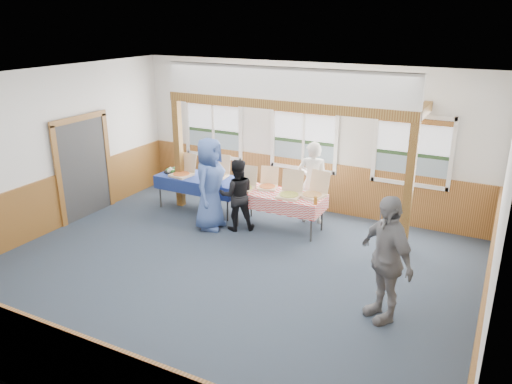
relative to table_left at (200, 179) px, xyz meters
The scene contains 31 objects.
floor 3.09m from the table_left, 49.71° to the right, with size 8.00×8.00×0.00m, color #283642.
ceiling 3.91m from the table_left, 49.71° to the right, with size 8.00×8.00×0.00m, color white.
wall_back 2.46m from the table_left, 31.67° to the left, with size 8.00×8.00×0.00m, color silver.
wall_front 6.18m from the table_left, 71.43° to the right, with size 8.00×8.00×0.00m, color silver.
wall_left 3.21m from the table_left, 131.76° to the right, with size 8.00×8.00×0.00m, color silver.
wall_right 6.44m from the table_left, 21.12° to the right, with size 8.00×8.00×0.00m, color silver.
wainscot_back 2.28m from the table_left, 31.13° to the left, with size 7.98×0.05×1.10m, color brown.
wainscot_front 6.09m from the table_left, 71.35° to the right, with size 7.98×0.05×1.10m, color brown.
wainscot_left 3.07m from the table_left, 131.41° to the right, with size 0.05×6.98×1.10m, color brown.
wainscot_right 6.36m from the table_left, 21.21° to the right, with size 0.05×6.98×1.10m, color brown.
cased_opening 2.47m from the table_left, 145.20° to the right, with size 0.06×1.30×2.10m, color #323232.
window_left 1.56m from the table_left, 106.88° to the left, with size 1.56×0.10×1.46m.
window_mid 2.47m from the table_left, 30.75° to the left, with size 1.56×0.10×1.46m.
window_right 4.51m from the table_left, 15.26° to the left, with size 1.56×0.10×1.46m.
post_left 0.74m from the table_left, behind, with size 0.15×0.15×2.40m, color #5C3314.
post_right 4.48m from the table_left, ahead, with size 0.15×0.15×2.40m, color #5C3314.
cross_beam 2.64m from the table_left, ahead, with size 5.15×0.18×0.18m, color #5C3314.
table_left is the anchor object (origin of this frame).
table_right 2.01m from the table_left, ahead, with size 1.92×1.19×0.76m.
pizza_box_a 0.43m from the table_left, 164.82° to the right, with size 0.48×0.56×0.46m.
pizza_box_b 0.40m from the table_left, 25.17° to the left, with size 0.44×0.53×0.45m.
pizza_box_c 1.29m from the table_left, 12.42° to the right, with size 0.45×0.53×0.44m.
pizza_box_d 1.65m from the table_left, ahead, with size 0.47×0.53×0.40m.
pizza_box_e 2.27m from the table_left, ahead, with size 0.50×0.58×0.47m.
pizza_box_f 2.67m from the table_left, ahead, with size 0.53×0.60×0.47m.
veggie_tray 0.75m from the table_left, behind, with size 0.38×0.38×0.09m.
drink_glass 2.89m from the table_left, ahead, with size 0.07×0.07×0.15m, color #A4601B.
woman_white 2.50m from the table_left, 10.23° to the left, with size 0.63×0.42×1.73m, color silver.
woman_black 1.39m from the table_left, 25.27° to the right, with size 0.71×0.55×1.46m, color black.
man_blue 1.10m from the table_left, 46.11° to the right, with size 0.92×0.60×1.88m, color #3E599B.
person_grey 5.21m from the table_left, 27.20° to the right, with size 1.09×0.45×1.86m, color gray.
Camera 1 is at (3.93, -6.41, 4.12)m, focal length 35.00 mm.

